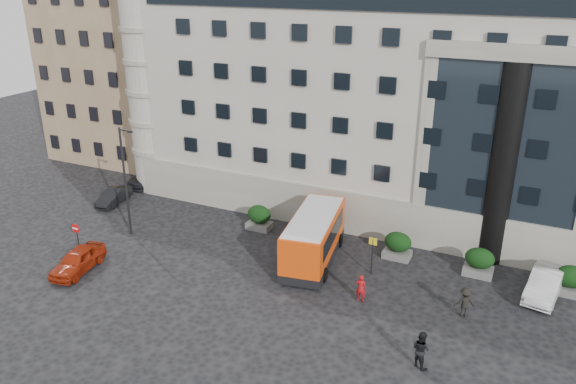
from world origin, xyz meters
name	(u,v)px	position (x,y,z in m)	size (l,w,h in m)	color
ground	(257,292)	(0.00, 0.00, 0.00)	(120.00, 120.00, 0.00)	black
civic_building	(446,85)	(6.00, 22.00, 9.00)	(44.00, 24.00, 18.00)	#A29B8F
entrance_column	(503,167)	(12.00, 10.30, 6.50)	(1.80, 1.80, 13.00)	black
apartment_near	(139,53)	(-24.00, 20.00, 10.00)	(14.00, 14.00, 20.00)	#83684C
apartment_far	(211,26)	(-27.00, 38.00, 11.00)	(13.00, 13.00, 22.00)	brown
hedge_a	(259,217)	(-4.00, 7.80, 0.93)	(1.80, 1.26, 1.84)	#555553
hedge_b	(325,230)	(1.20, 7.80, 0.93)	(1.80, 1.26, 1.84)	#555553
hedge_c	(398,245)	(6.40, 7.80, 0.93)	(1.80, 1.26, 1.84)	#555553
hedge_d	(479,262)	(11.60, 7.80, 0.93)	(1.80, 1.26, 1.84)	#555553
hedge_e	(571,280)	(16.80, 7.80, 0.93)	(1.80, 1.26, 1.84)	#555553
street_lamp	(126,178)	(-11.94, 3.00, 4.37)	(1.16, 0.18, 8.00)	#262628
bus_stop_sign	(372,250)	(5.50, 5.00, 1.73)	(0.50, 0.08, 2.52)	#262628
no_entry_sign	(76,233)	(-13.00, -1.04, 1.65)	(0.64, 0.16, 2.32)	#262628
minibus	(314,236)	(1.48, 5.10, 1.75)	(3.84, 7.95, 3.18)	#DD410A
red_truck	(169,159)	(-17.57, 15.13, 1.30)	(2.98, 5.05, 2.55)	#9C1D0B
parked_car_a	(78,260)	(-11.50, -2.61, 0.74)	(1.74, 4.32, 1.47)	#97220B
parked_car_b	(114,196)	(-17.00, 6.92, 0.62)	(1.30, 3.74, 1.23)	black
parked_car_c	(153,176)	(-17.00, 11.98, 0.74)	(2.08, 5.12, 1.49)	black
parked_car_d	(185,163)	(-16.40, 16.00, 0.74)	(2.47, 5.36, 1.49)	black
white_taxi	(545,284)	(15.45, 7.00, 0.78)	(1.64, 4.70, 1.55)	silver
pedestrian_a	(361,288)	(5.87, 1.77, 0.85)	(0.62, 0.41, 1.71)	#A61015
pedestrian_b	(421,349)	(10.31, -2.45, 0.97)	(0.94, 0.74, 1.94)	black
pedestrian_c	(465,302)	(11.53, 2.77, 0.88)	(1.14, 0.66, 1.77)	black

